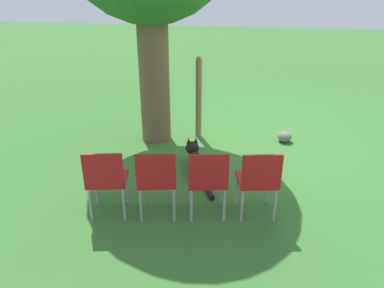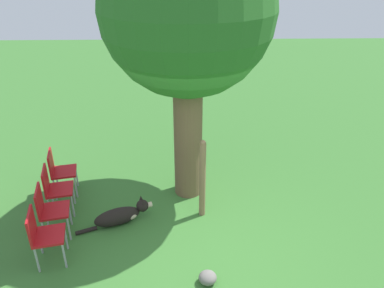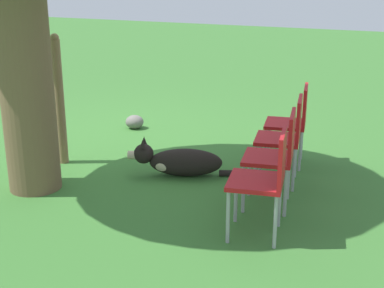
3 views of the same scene
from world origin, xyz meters
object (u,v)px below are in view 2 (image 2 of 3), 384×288
(dog, at_px, (122,215))
(red_chair_0, at_px, (42,233))
(fence_post, at_px, (202,179))
(oak_tree, at_px, (187,13))
(red_chair_3, at_px, (59,169))
(red_chair_2, at_px, (54,187))
(red_chair_1, at_px, (49,208))

(dog, xyz_separation_m, red_chair_0, (-0.95, -0.84, 0.36))
(fence_post, relative_size, red_chair_0, 1.62)
(oak_tree, bearing_deg, red_chair_3, -179.56)
(fence_post, bearing_deg, red_chair_2, 177.37)
(red_chair_0, bearing_deg, red_chair_3, 86.54)
(red_chair_0, bearing_deg, dog, 29.24)
(dog, xyz_separation_m, red_chair_3, (-1.21, 0.88, 0.36))
(red_chair_0, xyz_separation_m, red_chair_2, (-0.18, 1.14, 0.00))
(red_chair_0, bearing_deg, red_chair_2, 86.54)
(fence_post, distance_m, red_chair_1, 2.41)
(fence_post, bearing_deg, red_chair_0, -155.61)
(oak_tree, xyz_separation_m, red_chair_1, (-2.14, -1.16, -2.65))
(red_chair_1, bearing_deg, red_chair_3, 86.54)
(oak_tree, relative_size, red_chair_1, 5.24)
(red_chair_1, height_order, red_chair_3, same)
(fence_post, distance_m, red_chair_0, 2.50)
(dog, bearing_deg, fence_post, -14.57)
(fence_post, bearing_deg, red_chair_1, -169.00)
(oak_tree, height_order, red_chair_1, oak_tree)
(fence_post, xyz_separation_m, red_chair_2, (-2.45, 0.11, -0.19))
(fence_post, height_order, red_chair_1, fence_post)
(dog, height_order, red_chair_1, red_chair_1)
(dog, relative_size, fence_post, 0.86)
(oak_tree, distance_m, red_chair_1, 3.60)
(oak_tree, distance_m, fence_post, 2.56)
(fence_post, height_order, red_chair_2, fence_post)
(red_chair_3, bearing_deg, red_chair_1, -93.46)
(red_chair_0, distance_m, red_chair_3, 1.73)
(oak_tree, bearing_deg, red_chair_2, -165.19)
(red_chair_1, bearing_deg, dog, 2.14)
(dog, bearing_deg, red_chair_3, 121.16)
(fence_post, xyz_separation_m, red_chair_1, (-2.36, -0.46, -0.19))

